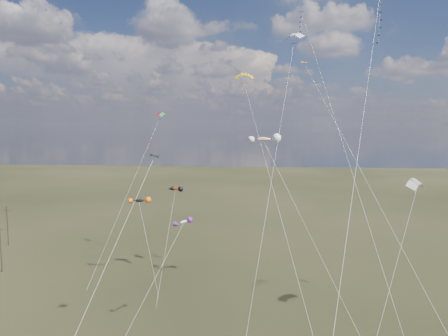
# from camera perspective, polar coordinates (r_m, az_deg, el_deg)

# --- Properties ---
(utility_pole_near) EXTENTS (1.40, 0.20, 8.00)m
(utility_pole_near) POSITION_cam_1_polar(r_m,az_deg,el_deg) (76.45, -29.29, -9.93)
(utility_pole_near) COLOR black
(utility_pole_near) RESTS_ON ground
(utility_pole_far) EXTENTS (1.40, 0.20, 8.00)m
(utility_pole_far) POSITION_cam_1_polar(r_m,az_deg,el_deg) (92.05, -28.53, -7.24)
(utility_pole_far) COLOR black
(utility_pole_far) RESTS_ON ground
(diamond_black_high) EXTENTS (10.75, 26.03, 38.65)m
(diamond_black_high) POSITION_cam_1_polar(r_m,az_deg,el_deg) (45.15, 20.98, 17.13)
(diamond_black_high) COLOR black
(diamond_black_high) RESTS_ON ground
(diamond_navy_tall) EXTENTS (8.22, 35.67, 42.45)m
(diamond_navy_tall) POSITION_cam_1_polar(r_m,az_deg,el_deg) (64.61, 12.00, 16.51)
(diamond_navy_tall) COLOR #101E4A
(diamond_navy_tall) RESTS_ON ground
(diamond_black_mid) EXTENTS (6.66, 17.56, 21.38)m
(diamond_black_mid) POSITION_cam_1_polar(r_m,az_deg,el_deg) (37.06, -13.97, -7.52)
(diamond_black_mid) COLOR black
(diamond_black_mid) RESTS_ON ground
(diamond_orange_center) EXTENTS (13.55, 25.43, 32.51)m
(diamond_orange_center) POSITION_cam_1_polar(r_m,az_deg,el_deg) (46.28, 17.90, 1.90)
(diamond_orange_center) COLOR orange
(diamond_orange_center) RESTS_ON ground
(parafoil_yellow) EXTENTS (9.85, 24.02, 31.35)m
(parafoil_yellow) POSITION_cam_1_polar(r_m,az_deg,el_deg) (52.73, 2.95, 13.02)
(parafoil_yellow) COLOR #CC9A0A
(parafoil_yellow) RESTS_ON ground
(parafoil_blue_white) EXTENTS (7.59, 21.37, 36.18)m
(parafoil_blue_white) POSITION_cam_1_polar(r_m,az_deg,el_deg) (53.33, 9.94, 18.07)
(parafoil_blue_white) COLOR #1340B0
(parafoil_blue_white) RESTS_ON ground
(parafoil_striped) EXTENTS (10.49, 14.57, 18.82)m
(parafoil_striped) POSITION_cam_1_polar(r_m,az_deg,el_deg) (49.07, 25.74, -1.77)
(parafoil_striped) COLOR #F6B112
(parafoil_striped) RESTS_ON ground
(parafoil_tricolor) EXTENTS (9.61, 13.30, 26.77)m
(parafoil_tricolor) POSITION_cam_1_polar(r_m,az_deg,el_deg) (68.35, -9.31, 7.59)
(parafoil_tricolor) COLOR yellow
(parafoil_tricolor) RESTS_ON ground
(novelty_black_orange) EXTENTS (5.94, 6.40, 13.31)m
(novelty_black_orange) POSITION_cam_1_polar(r_m,az_deg,el_deg) (62.43, -12.06, -4.60)
(novelty_black_orange) COLOR black
(novelty_black_orange) RESTS_ON ground
(novelty_orange_black) EXTENTS (2.65, 11.95, 14.90)m
(novelty_orange_black) POSITION_cam_1_polar(r_m,az_deg,el_deg) (62.18, -6.98, -3.03)
(novelty_orange_black) COLOR #C52F02
(novelty_orange_black) RESTS_ON ground
(novelty_white_purple) EXTENTS (7.39, 10.63, 14.05)m
(novelty_white_purple) POSITION_cam_1_polar(r_m,az_deg,el_deg) (44.29, -5.87, -7.80)
(novelty_white_purple) COLOR silver
(novelty_white_purple) RESTS_ON ground
(novelty_redwhite_stripe) EXTENTS (13.19, 16.01, 23.08)m
(novelty_redwhite_stripe) POSITION_cam_1_polar(r_m,az_deg,el_deg) (53.70, 5.74, 4.08)
(novelty_redwhite_stripe) COLOR red
(novelty_redwhite_stripe) RESTS_ON ground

